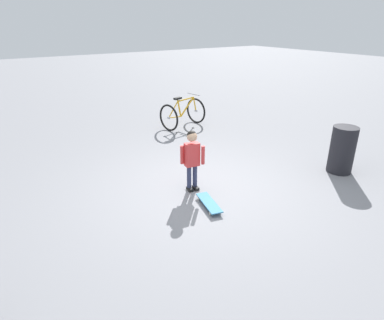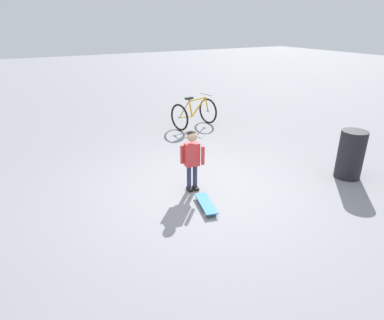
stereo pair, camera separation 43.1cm
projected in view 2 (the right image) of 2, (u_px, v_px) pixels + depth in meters
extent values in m
plane|color=gray|center=(205.00, 191.00, 5.69)|extent=(50.00, 50.00, 0.00)
cylinder|color=#2D3351|center=(195.00, 176.00, 5.67)|extent=(0.08, 0.08, 0.42)
cube|color=black|center=(196.00, 188.00, 5.73)|extent=(0.16, 0.10, 0.05)
cylinder|color=#2D3351|center=(189.00, 177.00, 5.64)|extent=(0.08, 0.08, 0.42)
cube|color=black|center=(190.00, 189.00, 5.70)|extent=(0.16, 0.10, 0.05)
cube|color=#D13838|center=(192.00, 154.00, 5.49)|extent=(0.18, 0.26, 0.40)
cylinder|color=#D13838|center=(203.00, 155.00, 5.46)|extent=(0.06, 0.06, 0.32)
cylinder|color=#D13838|center=(182.00, 154.00, 5.50)|extent=(0.06, 0.06, 0.32)
sphere|color=tan|center=(192.00, 137.00, 5.37)|extent=(0.17, 0.17, 0.17)
sphere|color=black|center=(192.00, 136.00, 5.37)|extent=(0.16, 0.16, 0.16)
cube|color=teal|center=(206.00, 203.00, 5.17)|extent=(0.69, 0.34, 0.02)
cube|color=#B7B7BC|center=(211.00, 212.00, 4.97)|extent=(0.06, 0.11, 0.02)
cube|color=#B7B7BC|center=(202.00, 197.00, 5.38)|extent=(0.06, 0.11, 0.02)
cylinder|color=beige|center=(215.00, 212.00, 5.00)|extent=(0.06, 0.04, 0.06)
cylinder|color=beige|center=(206.00, 214.00, 4.96)|extent=(0.06, 0.04, 0.06)
cylinder|color=beige|center=(206.00, 198.00, 5.41)|extent=(0.06, 0.04, 0.06)
cylinder|color=beige|center=(197.00, 199.00, 5.38)|extent=(0.06, 0.04, 0.06)
torus|color=black|center=(208.00, 111.00, 9.27)|extent=(0.71, 0.19, 0.71)
torus|color=black|center=(179.00, 117.00, 8.66)|extent=(0.71, 0.19, 0.71)
cylinder|color=#B7B7BC|center=(208.00, 111.00, 9.27)|extent=(0.07, 0.07, 0.06)
cylinder|color=#B7B7BC|center=(179.00, 117.00, 8.66)|extent=(0.07, 0.07, 0.06)
cylinder|color=gold|center=(199.00, 107.00, 9.00)|extent=(0.14, 0.51, 0.48)
cylinder|color=gold|center=(197.00, 99.00, 8.88)|extent=(0.15, 0.59, 0.06)
cylinder|color=gold|center=(191.00, 108.00, 8.82)|extent=(0.07, 0.14, 0.48)
cylinder|color=gold|center=(186.00, 117.00, 8.80)|extent=(0.11, 0.43, 0.08)
cylinder|color=gold|center=(184.00, 109.00, 8.69)|extent=(0.10, 0.35, 0.40)
cylinder|color=gold|center=(207.00, 104.00, 9.16)|extent=(0.06, 0.13, 0.41)
cube|color=black|center=(189.00, 98.00, 8.68)|extent=(0.14, 0.24, 0.05)
cylinder|color=#B7B7BC|center=(206.00, 94.00, 9.02)|extent=(0.46, 0.11, 0.02)
cylinder|color=black|center=(351.00, 155.00, 6.02)|extent=(0.46, 0.46, 0.90)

